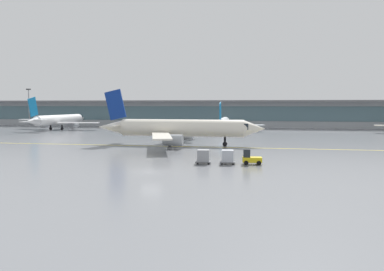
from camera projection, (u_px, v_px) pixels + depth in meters
The scene contains 10 objects.
ground_plane at pixel (151, 172), 46.08m from camera, with size 400.00×400.00×0.00m, color slate.
taxiway_centreline_stripe at pixel (180, 146), 73.61m from camera, with size 110.00×0.36×0.01m, color yellow.
terminal_concourse at pixel (223, 113), 137.13m from camera, with size 212.55×11.00×9.60m.
gate_airplane_0 at pixel (59, 120), 122.98m from camera, with size 29.02×31.35×10.38m.
gate_airplane_1 at pixel (223, 123), 114.74m from camera, with size 24.91×26.73×8.87m.
taxiing_regional_jet at pixel (180, 128), 75.37m from camera, with size 33.99×31.72×11.30m.
baggage_tug at pixel (251, 158), 51.64m from camera, with size 2.71×1.80×2.10m.
cargo_dolly_lead at pixel (228, 156), 51.91m from camera, with size 2.22×1.77×1.94m.
cargo_dolly_trailing at pixel (203, 156), 52.22m from camera, with size 2.22×1.77×1.94m.
apron_light_mast_0 at pixel (29, 105), 143.55m from camera, with size 1.80×0.36×14.10m.
Camera 1 is at (12.81, -44.00, 8.19)m, focal length 35.44 mm.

